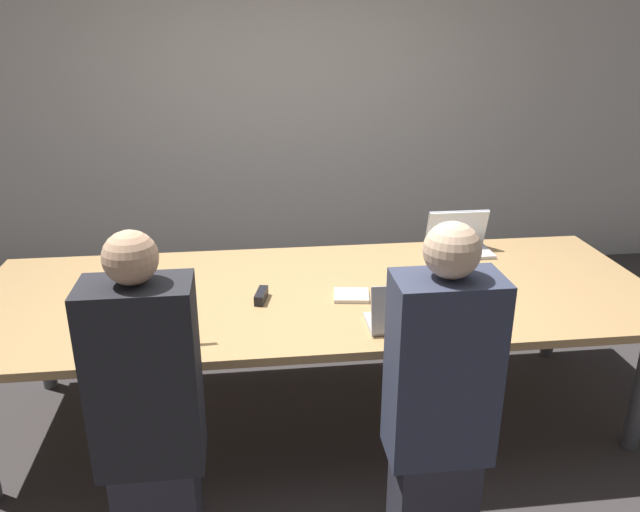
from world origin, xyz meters
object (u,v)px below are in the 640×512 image
Objects in this scene: person_near_left at (149,412)px; stapler at (261,296)px; laptop_near_midright at (403,316)px; person_near_midright at (440,402)px; laptop_near_left at (152,323)px; laptop_far_right at (459,240)px; cup_near_midright at (451,314)px.

stapler is at bearing -120.31° from person_near_left.
laptop_near_midright is 0.49m from person_near_midright.
laptop_near_left is 0.59m from stapler.
person_near_left is 3.82× the size of laptop_far_right.
laptop_far_right is 0.26× the size of person_near_midright.
cup_near_midright is at bearing -110.53° from laptop_far_right.
cup_near_midright is (0.24, 0.04, -0.03)m from laptop_near_midright.
laptop_near_left is 1.34m from cup_near_midright.
person_near_left is (0.03, -0.43, -0.16)m from laptop_near_left.
laptop_near_left is 0.98× the size of laptop_far_right.
laptop_near_left is 4.32× the size of cup_near_midright.
laptop_near_midright is 3.74× the size of cup_near_midright.
person_near_left is at bearing -161.69° from cup_near_midright.
laptop_near_left reaches higher than laptop_far_right.
person_near_midright is 9.03× the size of stapler.
person_near_midright reaches higher than cup_near_midright.
person_near_left is 1.11m from person_near_midright.
laptop_far_right is 2.34× the size of stapler.
person_near_midright is at bearing 175.99° from person_near_left.
laptop_near_left reaches higher than laptop_near_midright.
person_near_left reaches higher than laptop_near_midright.
laptop_near_left is 0.26× the size of person_near_midright.
person_near_left is at bearing 93.90° from laptop_near_left.
person_near_left reaches higher than laptop_near_left.
laptop_near_midright is (1.10, -0.04, -0.01)m from laptop_near_left.
laptop_near_midright is at bearing -159.78° from person_near_left.
person_near_left is 1.38m from cup_near_midright.
laptop_near_midright is 0.22× the size of person_near_midright.
laptop_far_right is 0.96m from cup_near_midright.
person_near_left reaches higher than cup_near_midright.
cup_near_midright is at bearing 179.98° from laptop_near_left.
laptop_near_left is 0.46m from person_near_left.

